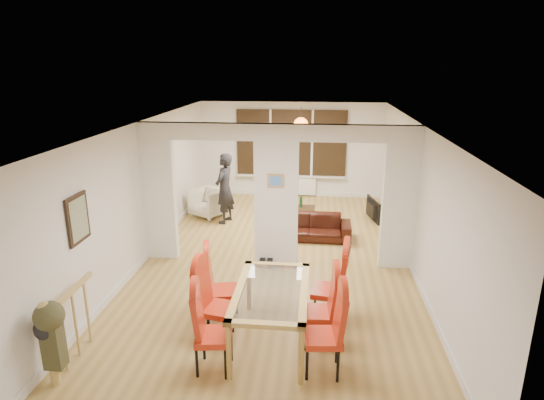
% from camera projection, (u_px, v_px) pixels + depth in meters
% --- Properties ---
extents(floor, '(5.00, 9.00, 0.01)m').
position_uv_depth(floor, '(276.00, 261.00, 8.64)').
color(floor, '#AD8945').
rests_on(floor, ground).
extents(room_walls, '(5.00, 9.00, 2.60)m').
position_uv_depth(room_walls, '(276.00, 195.00, 8.26)').
color(room_walls, silver).
rests_on(room_walls, floor).
extents(divider_wall, '(5.00, 0.18, 2.60)m').
position_uv_depth(divider_wall, '(276.00, 195.00, 8.26)').
color(divider_wall, white).
rests_on(divider_wall, floor).
extents(bay_window_blinds, '(3.00, 0.08, 1.80)m').
position_uv_depth(bay_window_blinds, '(291.00, 143.00, 12.43)').
color(bay_window_blinds, black).
rests_on(bay_window_blinds, room_walls).
extents(radiator, '(1.40, 0.08, 0.50)m').
position_uv_depth(radiator, '(291.00, 186.00, 12.74)').
color(radiator, white).
rests_on(radiator, floor).
extents(pendant_light, '(0.36, 0.36, 0.36)m').
position_uv_depth(pendant_light, '(301.00, 125.00, 11.12)').
color(pendant_light, orange).
rests_on(pendant_light, room_walls).
extents(stair_newel, '(0.40, 1.20, 1.10)m').
position_uv_depth(stair_newel, '(73.00, 320.00, 5.65)').
color(stair_newel, tan).
rests_on(stair_newel, floor).
extents(wall_poster, '(0.04, 0.52, 0.67)m').
position_uv_depth(wall_poster, '(78.00, 219.00, 6.13)').
color(wall_poster, gray).
rests_on(wall_poster, room_walls).
extents(pillar_photo, '(0.30, 0.03, 0.25)m').
position_uv_depth(pillar_photo, '(276.00, 181.00, 8.08)').
color(pillar_photo, '#4C8CD8').
rests_on(pillar_photo, divider_wall).
extents(dining_table, '(0.95, 1.69, 0.79)m').
position_uv_depth(dining_table, '(272.00, 316.00, 6.03)').
color(dining_table, '#A8833E').
rests_on(dining_table, floor).
extents(dining_chair_la, '(0.48, 0.48, 1.07)m').
position_uv_depth(dining_chair_la, '(213.00, 331.00, 5.45)').
color(dining_chair_la, '#B12712').
rests_on(dining_chair_la, floor).
extents(dining_chair_lb, '(0.51, 0.51, 1.08)m').
position_uv_depth(dining_chair_lb, '(216.00, 303.00, 6.06)').
color(dining_chair_lb, '#B12712').
rests_on(dining_chair_lb, floor).
extents(dining_chair_lc, '(0.50, 0.50, 1.07)m').
position_uv_depth(dining_chair_lc, '(222.00, 286.00, 6.52)').
color(dining_chair_lc, '#B12712').
rests_on(dining_chair_lc, floor).
extents(dining_chair_ra, '(0.48, 0.48, 1.10)m').
position_uv_depth(dining_chair_ra, '(323.00, 331.00, 5.41)').
color(dining_chair_ra, '#B12712').
rests_on(dining_chair_ra, floor).
extents(dining_chair_rb, '(0.45, 0.45, 1.06)m').
position_uv_depth(dining_chair_rb, '(319.00, 308.00, 5.97)').
color(dining_chair_rb, '#B12712').
rests_on(dining_chair_rb, floor).
extents(dining_chair_rc, '(0.53, 0.53, 1.15)m').
position_uv_depth(dining_chair_rc, '(329.00, 285.00, 6.47)').
color(dining_chair_rc, '#B12712').
rests_on(dining_chair_rc, floor).
extents(sofa, '(1.77, 0.71, 0.51)m').
position_uv_depth(sofa, '(309.00, 227.00, 9.69)').
color(sofa, black).
rests_on(sofa, floor).
extents(armchair, '(1.00, 1.01, 0.68)m').
position_uv_depth(armchair, '(208.00, 203.00, 11.08)').
color(armchair, beige).
rests_on(armchair, floor).
extents(person, '(0.68, 0.54, 1.64)m').
position_uv_depth(person, '(225.00, 188.00, 10.50)').
color(person, black).
rests_on(person, floor).
extents(television, '(0.89, 0.30, 0.51)m').
position_uv_depth(television, '(370.00, 210.00, 10.82)').
color(television, black).
rests_on(television, floor).
extents(coffee_table, '(1.04, 0.61, 0.23)m').
position_uv_depth(coffee_table, '(295.00, 212.00, 11.13)').
color(coffee_table, '#312110').
rests_on(coffee_table, floor).
extents(bottle, '(0.07, 0.07, 0.28)m').
position_uv_depth(bottle, '(301.00, 201.00, 11.06)').
color(bottle, '#143F19').
rests_on(bottle, coffee_table).
extents(bowl, '(0.20, 0.20, 0.05)m').
position_uv_depth(bowl, '(288.00, 206.00, 11.08)').
color(bowl, '#312110').
rests_on(bowl, coffee_table).
extents(shoes, '(0.24, 0.26, 0.10)m').
position_uv_depth(shoes, '(266.00, 263.00, 8.43)').
color(shoes, black).
rests_on(shoes, floor).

